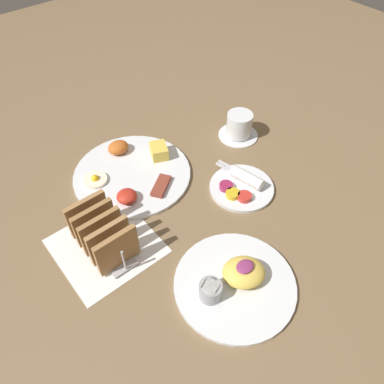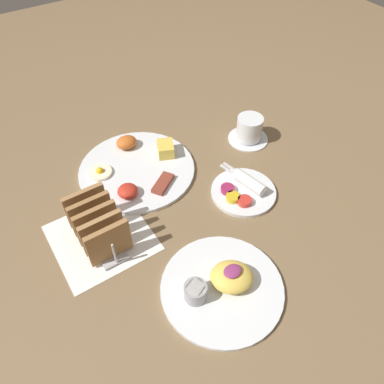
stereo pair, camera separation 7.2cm
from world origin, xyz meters
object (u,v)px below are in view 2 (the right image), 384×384
(plate_condiments, at_px, (244,190))
(coffee_cup, at_px, (249,130))
(plate_foreground, at_px, (222,285))
(toast_rack, at_px, (98,225))
(plate_breakfast, at_px, (137,168))

(plate_condiments, distance_m, coffee_cup, 0.22)
(plate_foreground, height_order, toast_rack, toast_rack)
(plate_foreground, distance_m, toast_rack, 0.31)
(plate_condiments, relative_size, toast_rack, 1.03)
(plate_breakfast, relative_size, plate_foreground, 1.22)
(plate_condiments, relative_size, plate_foreground, 0.71)
(plate_condiments, bearing_deg, plate_foreground, -137.70)
(plate_breakfast, relative_size, toast_rack, 1.78)
(plate_breakfast, bearing_deg, coffee_cup, -10.67)
(plate_condiments, xyz_separation_m, plate_foreground, (-0.21, -0.19, 0.00))
(toast_rack, xyz_separation_m, coffee_cup, (0.52, 0.09, -0.02))
(plate_condiments, xyz_separation_m, coffee_cup, (0.15, 0.17, 0.02))
(plate_breakfast, bearing_deg, plate_foreground, -92.45)
(plate_breakfast, height_order, toast_rack, toast_rack)
(plate_breakfast, relative_size, coffee_cup, 2.66)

